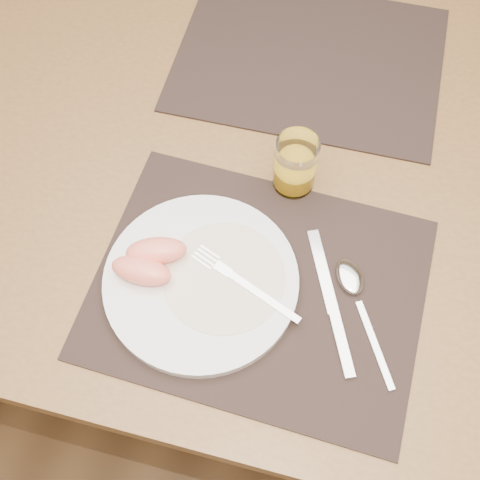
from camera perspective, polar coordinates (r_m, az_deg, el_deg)
name	(u,v)px	position (r m, az deg, el deg)	size (l,w,h in m)	color
ground	(260,324)	(1.62, 1.93, -7.93)	(5.00, 5.00, 0.00)	brown
table	(272,188)	(1.02, 3.05, 4.97)	(1.40, 0.90, 0.75)	brown
placemat_near	(259,287)	(0.84, 1.78, -4.52)	(0.45, 0.35, 0.00)	black
placemat_far	(309,58)	(1.09, 6.57, 16.73)	(0.45, 0.35, 0.00)	black
plate	(201,281)	(0.83, -3.71, -3.87)	(0.27, 0.27, 0.02)	white
plate_dressing	(224,277)	(0.83, -1.55, -3.49)	(0.17, 0.17, 0.00)	white
fork	(237,279)	(0.82, -0.30, -3.69)	(0.17, 0.08, 0.00)	silver
knife	(334,313)	(0.83, 8.87, -6.85)	(0.10, 0.21, 0.01)	silver
spoon	(353,286)	(0.85, 10.69, -4.33)	(0.11, 0.18, 0.01)	silver
juice_glass	(295,166)	(0.89, 5.26, 6.97)	(0.06, 0.06, 0.09)	white
grapefruit_wedges	(149,261)	(0.83, -8.63, -1.94)	(0.10, 0.09, 0.03)	#FF8468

